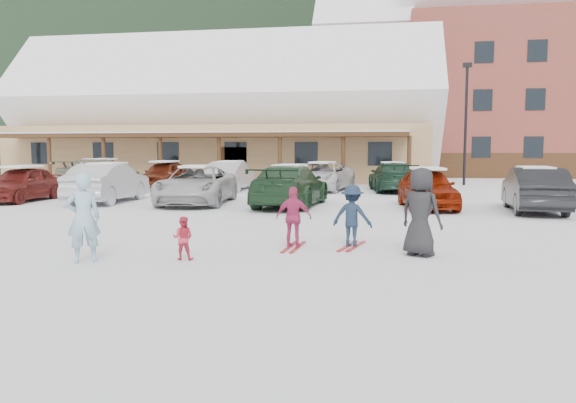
% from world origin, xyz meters
% --- Properties ---
extents(ground, '(160.00, 160.00, 0.00)m').
position_xyz_m(ground, '(0.00, 0.00, 0.00)').
color(ground, white).
rests_on(ground, ground).
extents(forested_hillside, '(300.00, 70.00, 38.00)m').
position_xyz_m(forested_hillside, '(0.00, 85.00, 19.00)').
color(forested_hillside, black).
rests_on(forested_hillside, ground).
extents(day_lodge, '(29.12, 12.50, 10.38)m').
position_xyz_m(day_lodge, '(-9.00, 27.96, 3.94)').
color(day_lodge, tan).
rests_on(day_lodge, ground).
extents(alpine_hotel, '(31.48, 14.01, 21.48)m').
position_xyz_m(alpine_hotel, '(14.27, 38.00, 8.63)').
color(alpine_hotel, brown).
rests_on(alpine_hotel, ground).
extents(lamp_post, '(0.50, 0.25, 6.95)m').
position_xyz_m(lamp_post, '(6.82, 22.99, 3.89)').
color(lamp_post, black).
rests_on(lamp_post, ground).
extents(conifer_0, '(4.40, 4.40, 10.20)m').
position_xyz_m(conifer_0, '(-26.00, 30.00, 5.69)').
color(conifer_0, black).
rests_on(conifer_0, ground).
extents(conifer_2, '(5.28, 5.28, 12.24)m').
position_xyz_m(conifer_2, '(-30.00, 42.00, 6.83)').
color(conifer_2, black).
rests_on(conifer_2, ground).
extents(conifer_3, '(3.96, 3.96, 9.18)m').
position_xyz_m(conifer_3, '(6.00, 44.00, 5.12)').
color(conifer_3, black).
rests_on(conifer_3, ground).
extents(adult_skier, '(0.73, 0.67, 1.67)m').
position_xyz_m(adult_skier, '(-3.18, -1.15, 0.84)').
color(adult_skier, '#97C0D2').
rests_on(adult_skier, ground).
extents(toddler_red, '(0.43, 0.35, 0.83)m').
position_xyz_m(toddler_red, '(-1.46, -0.58, 0.42)').
color(toddler_red, '#C92C43').
rests_on(toddler_red, ground).
extents(child_navy, '(0.95, 0.67, 1.34)m').
position_xyz_m(child_navy, '(1.64, 1.39, 0.67)').
color(child_navy, '#17263B').
rests_on(child_navy, ground).
extents(skis_child_navy, '(0.49, 1.41, 0.03)m').
position_xyz_m(skis_child_navy, '(1.64, 1.39, 0.01)').
color(skis_child_navy, maroon).
rests_on(skis_child_navy, ground).
extents(child_magenta, '(0.79, 0.36, 1.31)m').
position_xyz_m(child_magenta, '(0.41, 1.06, 0.66)').
color(child_magenta, '#B82D61').
rests_on(child_magenta, ground).
extents(skis_child_magenta, '(0.28, 1.41, 0.03)m').
position_xyz_m(skis_child_magenta, '(0.41, 1.06, 0.01)').
color(skis_child_magenta, maroon).
rests_on(skis_child_magenta, ground).
extents(bystander_dark, '(1.02, 0.93, 1.75)m').
position_xyz_m(bystander_dark, '(3.02, 0.59, 0.88)').
color(bystander_dark, black).
rests_on(bystander_dark, ground).
extents(parked_car_0, '(1.80, 4.19, 1.41)m').
position_xyz_m(parked_car_0, '(-12.04, 9.66, 0.70)').
color(parked_car_0, maroon).
rests_on(parked_car_0, ground).
extents(parked_car_1, '(1.84, 4.74, 1.54)m').
position_xyz_m(parked_car_1, '(-8.42, 9.83, 0.77)').
color(parked_car_1, '#B8B8BC').
rests_on(parked_car_1, ground).
extents(parked_car_2, '(2.89, 5.42, 1.45)m').
position_xyz_m(parked_car_2, '(-4.77, 9.82, 0.72)').
color(parked_car_2, '#B9B9B9').
rests_on(parked_car_2, ground).
extents(parked_car_3, '(2.46, 5.34, 1.51)m').
position_xyz_m(parked_car_3, '(-1.10, 9.56, 0.76)').
color(parked_car_3, '#203F25').
rests_on(parked_car_3, ground).
extents(parked_car_4, '(2.19, 4.36, 1.43)m').
position_xyz_m(parked_car_4, '(3.79, 9.70, 0.71)').
color(parked_car_4, maroon).
rests_on(parked_car_4, ground).
extents(parked_car_5, '(1.89, 4.62, 1.49)m').
position_xyz_m(parked_car_5, '(7.25, 9.16, 0.75)').
color(parked_car_5, black).
rests_on(parked_car_5, ground).
extents(parked_car_7, '(3.03, 5.67, 1.56)m').
position_xyz_m(parked_car_7, '(-12.60, 17.02, 0.78)').
color(parked_car_7, gray).
rests_on(parked_car_7, ground).
extents(parked_car_8, '(1.91, 4.33, 1.45)m').
position_xyz_m(parked_car_8, '(-9.09, 17.22, 0.73)').
color(parked_car_8, '#5F1F0E').
rests_on(parked_car_8, ground).
extents(parked_car_9, '(1.64, 4.49, 1.47)m').
position_xyz_m(parked_car_9, '(-5.37, 16.76, 0.74)').
color(parked_car_9, '#B2B2B7').
rests_on(parked_car_9, ground).
extents(parked_car_10, '(3.21, 5.48, 1.43)m').
position_xyz_m(parked_car_10, '(-0.78, 17.34, 0.72)').
color(parked_car_10, silver).
rests_on(parked_car_10, ground).
extents(parked_car_11, '(2.59, 5.16, 1.44)m').
position_xyz_m(parked_car_11, '(2.68, 17.39, 0.72)').
color(parked_car_11, '#183524').
rests_on(parked_car_11, ground).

